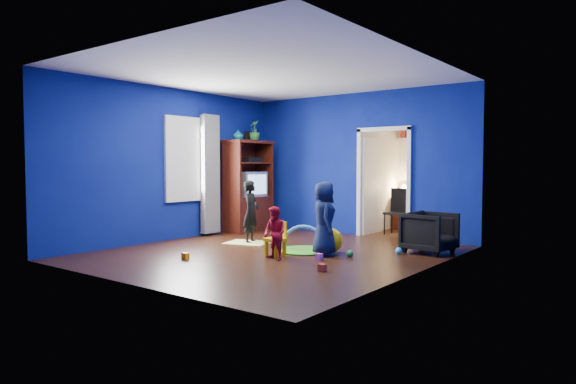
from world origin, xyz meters
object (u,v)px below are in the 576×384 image
Objects in this scene: tv_armoire at (248,186)px; play_mat at (304,250)px; kid_chair at (275,241)px; toddler_red at (275,233)px; crt_tv at (249,184)px; child_navy at (324,219)px; study_desk at (415,213)px; hopper_ball at (330,240)px; vase at (238,135)px; armchair at (430,232)px; folding_chair at (396,212)px; child_black at (251,212)px.

tv_armoire is 2.07× the size of play_mat.
kid_chair is 0.53× the size of play_mat.
crt_tv is at bearing 150.83° from toddler_red.
toddler_red is 1.15× the size of crt_tv.
child_navy is 3.95m from study_desk.
kid_chair reaches higher than hopper_ball.
toddler_red is 3.67m from vase.
child_navy is 0.77m from play_mat.
play_mat is at bearing -166.21° from hopper_ball.
tv_armoire is at bearing 147.03° from kid_chair.
study_desk is at bearing 34.04° from armchair.
hopper_ball is at bearing -24.02° from crt_tv.
hopper_ball is 0.94m from kid_chair.
vase is 4.24m from study_desk.
folding_chair reaches higher than play_mat.
folding_chair is (2.80, 1.74, -1.61)m from vase.
child_black is at bearing -38.77° from vase.
crt_tv reaches higher than play_mat.
child_navy is at bearing 52.84° from kid_chair.
armchair reaches higher than play_mat.
vase reaches higher than study_desk.
study_desk is at bearing -38.60° from child_navy.
tv_armoire is at bearing 156.27° from hopper_ball.
child_black is 2.30× the size of kid_chair.
armchair is 1.79× the size of hopper_ball.
toddler_red is at bearing -93.19° from folding_chair.
study_desk reaches higher than hopper_ball.
folding_chair is (0.21, 3.73, 0.06)m from toddler_red.
tv_armoire is 4.77× the size of hopper_ball.
crt_tv is 0.74× the size of play_mat.
folding_chair is (-1.43, 1.74, 0.12)m from armchair.
tv_armoire reaches higher than study_desk.
kid_chair is at bearing -94.76° from play_mat.
armchair is at bearing -86.16° from child_navy.
child_navy is at bearing -78.69° from hopper_ball.
vase reaches higher than crt_tv.
child_black reaches higher than armchair.
vase reaches higher than child_navy.
armchair is 1.05× the size of crt_tv.
play_mat is at bearing -29.25° from tv_armoire.
crt_tv is (-1.19, 1.29, 0.44)m from child_black.
kid_chair is (2.44, -2.10, -0.73)m from tv_armoire.
crt_tv is at bearing 22.68° from child_black.
kid_chair is (2.44, -1.80, -1.82)m from vase.
play_mat is 3.83m from study_desk.
child_black is at bearing -46.30° from tv_armoire.
child_navy is at bearing -16.16° from play_mat.
hopper_ball is (2.94, -1.29, -0.77)m from tv_armoire.
child_black is 1.70m from toddler_red.
toddler_red reaches higher than play_mat.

